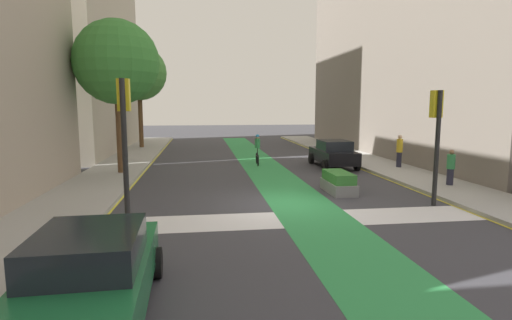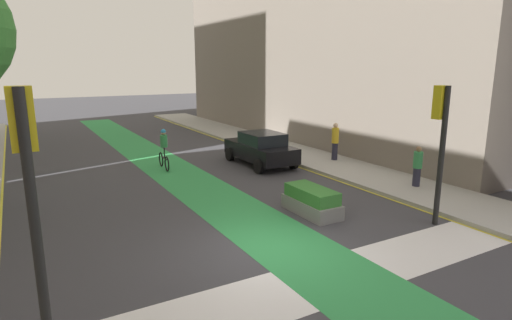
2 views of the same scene
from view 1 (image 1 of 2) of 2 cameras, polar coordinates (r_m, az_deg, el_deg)
ground_plane at (r=14.65m, az=3.81°, el=-6.26°), size 120.00×120.00×0.00m
bike_lane_paint at (r=14.80m, az=6.36°, el=-6.13°), size 2.40×60.00×0.01m
crosswalk_band at (r=12.77m, az=5.64°, el=-8.38°), size 12.00×1.80×0.01m
sidewalk_left at (r=15.07m, az=-25.56°, el=-6.32°), size 3.00×60.00×0.15m
curb_stripe_left at (r=14.69m, az=-19.93°, el=-6.65°), size 0.16×60.00×0.01m
sidewalk_right at (r=17.71m, az=28.40°, el=-4.48°), size 3.00×60.00×0.15m
curb_stripe_right at (r=16.89m, az=24.26°, el=-5.03°), size 0.16×60.00×0.01m
traffic_signal_near_right at (r=15.44m, az=24.33°, el=4.55°), size 0.35×0.52×4.07m
traffic_signal_near_left at (r=12.46m, az=-18.26°, el=5.02°), size 0.35×0.52×4.33m
car_green_left_near at (r=7.34m, az=-22.33°, el=-14.78°), size 2.13×4.25×1.57m
car_black_right_far at (r=23.59m, az=10.97°, el=0.93°), size 2.07×4.22×1.57m
cyclist_in_lane at (r=23.95m, az=0.20°, el=1.59°), size 0.32×1.73×1.86m
pedestrian_sidewalk_right_a at (r=19.11m, az=26.01°, el=-0.93°), size 0.34×0.34×1.53m
pedestrian_sidewalk_left_a at (r=28.56m, az=-18.27°, el=2.10°), size 0.34×0.34×1.54m
pedestrian_sidewalk_right_b at (r=23.58m, az=19.77°, el=1.29°), size 0.34×0.34×1.80m
street_tree_near at (r=21.53m, az=-19.25°, el=12.97°), size 4.18×4.18×7.62m
street_tree_far at (r=34.32m, az=-16.36°, el=11.81°), size 4.42×4.42×8.24m
median_planter at (r=16.79m, az=11.68°, el=-3.19°), size 0.94×2.09×0.85m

